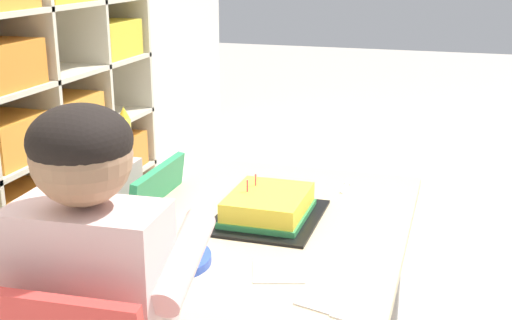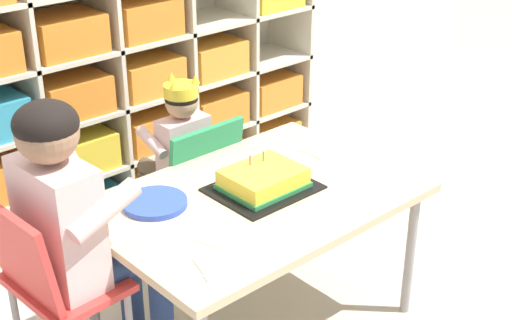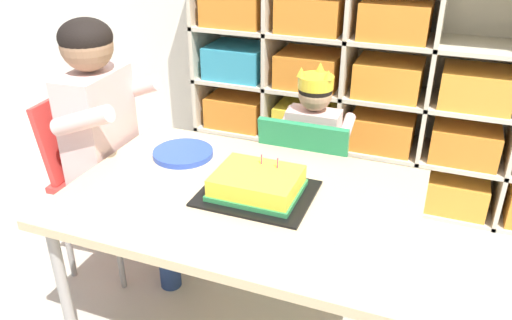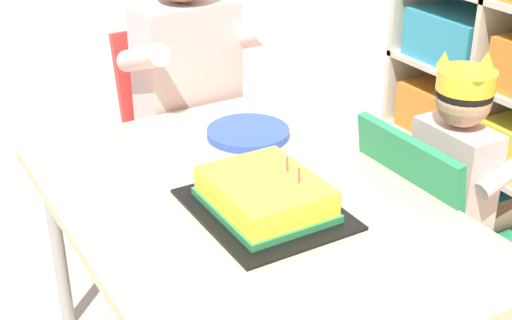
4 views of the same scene
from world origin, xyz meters
name	(u,v)px [view 4 (image 4 of 4)]	position (x,y,z in m)	size (l,w,h in m)	color
activity_table	(248,219)	(0.00, 0.00, 0.52)	(1.12, 0.77, 0.57)	#D1B789
classroom_chair_blue	(428,225)	(0.09, 0.48, 0.41)	(0.38, 0.32, 0.68)	#238451
child_with_crown	(466,172)	(0.09, 0.59, 0.53)	(0.30, 0.31, 0.85)	beige
classroom_chair_adult_side	(181,120)	(-0.72, 0.16, 0.46)	(0.34, 0.39, 0.75)	red
adult_helper_seated	(197,75)	(-0.60, 0.17, 0.65)	(0.44, 0.42, 1.05)	beige
birthday_cake_on_tray	(265,198)	(0.05, 0.01, 0.60)	(0.36, 0.29, 0.11)	black
paper_plate_stack	(248,133)	(-0.31, 0.17, 0.58)	(0.22, 0.22, 0.02)	blue
paper_napkin_square	(157,165)	(-0.27, -0.10, 0.57)	(0.12, 0.12, 0.00)	white
fork_scattered_mid_table	(81,153)	(-0.43, -0.25, 0.57)	(0.05, 0.13, 0.00)	white
fork_by_napkin	(396,276)	(0.39, 0.10, 0.57)	(0.02, 0.14, 0.00)	white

